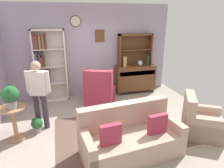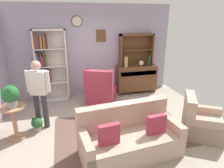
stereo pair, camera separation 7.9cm
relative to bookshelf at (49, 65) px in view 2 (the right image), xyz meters
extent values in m
cube|color=#9E9384|center=(1.35, -1.94, -1.08)|extent=(5.40, 4.60, 0.02)
cube|color=#A399AD|center=(1.35, 0.19, 0.33)|extent=(5.00, 0.06, 2.80)
cylinder|color=beige|center=(0.89, 0.14, 1.22)|extent=(0.28, 0.03, 0.28)
torus|color=#382314|center=(0.89, 0.14, 1.22)|extent=(0.31, 0.02, 0.31)
cube|color=brown|center=(1.60, 0.14, 0.79)|extent=(0.28, 0.03, 0.36)
cube|color=brown|center=(1.55, -2.24, -1.07)|extent=(2.92, 1.83, 0.01)
cube|color=silver|center=(-0.35, -0.01, -0.02)|extent=(0.04, 0.30, 2.10)
cube|color=silver|center=(0.51, -0.01, -0.02)|extent=(0.04, 0.30, 2.10)
cube|color=silver|center=(0.08, -0.01, 1.01)|extent=(0.90, 0.30, 0.04)
cube|color=silver|center=(0.08, -0.01, -1.05)|extent=(0.90, 0.30, 0.04)
cube|color=silver|center=(0.08, 0.13, -0.02)|extent=(0.90, 0.01, 2.10)
cube|color=silver|center=(0.08, -0.01, -0.53)|extent=(0.86, 0.30, 0.02)
cube|color=#723F7F|center=(-0.32, -0.03, -0.84)|extent=(0.03, 0.12, 0.37)
cube|color=gold|center=(-0.29, -0.03, -0.84)|extent=(0.02, 0.12, 0.37)
cube|color=#CC7233|center=(-0.24, -0.03, -0.80)|extent=(0.04, 0.11, 0.44)
cube|color=#3F3833|center=(-0.20, -0.03, -0.84)|extent=(0.04, 0.11, 0.36)
cube|color=silver|center=(0.08, -0.01, -0.02)|extent=(0.86, 0.30, 0.02)
cube|color=#723F7F|center=(-0.31, -0.03, -0.33)|extent=(0.04, 0.11, 0.37)
cube|color=#723F7F|center=(-0.26, -0.03, -0.33)|extent=(0.04, 0.21, 0.36)
cube|color=#723F7F|center=(-0.22, -0.03, -0.35)|extent=(0.04, 0.12, 0.33)
cube|color=#337247|center=(-0.18, -0.03, -0.31)|extent=(0.03, 0.13, 0.41)
cube|color=gold|center=(-0.14, -0.03, -0.37)|extent=(0.03, 0.17, 0.30)
cube|color=#723F7F|center=(-0.10, -0.03, -0.31)|extent=(0.04, 0.17, 0.42)
cube|color=#B22D33|center=(-0.05, -0.03, -0.32)|extent=(0.03, 0.20, 0.38)
cube|color=#B22D33|center=(-0.01, -0.03, -0.36)|extent=(0.03, 0.17, 0.30)
cube|color=#723F7F|center=(0.02, -0.03, -0.33)|extent=(0.02, 0.20, 0.38)
cube|color=silver|center=(0.08, -0.01, 0.48)|extent=(0.86, 0.30, 0.02)
cube|color=gold|center=(-0.31, -0.03, 0.19)|extent=(0.04, 0.10, 0.39)
cube|color=#284C8C|center=(-0.28, -0.03, 0.20)|extent=(0.03, 0.17, 0.42)
cube|color=#284C8C|center=(-0.24, -0.03, 0.14)|extent=(0.03, 0.11, 0.29)
cube|color=#B22D33|center=(-0.19, -0.03, 0.17)|extent=(0.04, 0.12, 0.37)
cube|color=#B22D33|center=(-0.15, -0.03, 0.13)|extent=(0.04, 0.18, 0.28)
cube|color=#3F3833|center=(-0.11, -0.03, 0.20)|extent=(0.03, 0.23, 0.43)
cube|color=#337247|center=(-0.07, -0.03, 0.14)|extent=(0.03, 0.12, 0.30)
cube|color=#CC7233|center=(-0.04, -0.03, 0.15)|extent=(0.03, 0.11, 0.32)
cube|color=#B22D33|center=(-0.32, -0.03, 0.71)|extent=(0.03, 0.13, 0.44)
cube|color=#337247|center=(-0.28, -0.03, 0.67)|extent=(0.03, 0.13, 0.35)
cube|color=#B22D33|center=(-0.23, -0.03, 0.68)|extent=(0.04, 0.17, 0.36)
cube|color=#284C8C|center=(-0.19, -0.03, 0.63)|extent=(0.03, 0.11, 0.28)
cube|color=#CC7233|center=(-0.15, -0.03, 0.67)|extent=(0.04, 0.17, 0.34)
cube|color=#3F3833|center=(-0.11, -0.03, 0.63)|extent=(0.03, 0.10, 0.28)
cube|color=gold|center=(-0.07, -0.03, 0.67)|extent=(0.04, 0.11, 0.35)
cube|color=#3F3833|center=(-0.02, -0.03, 0.71)|extent=(0.03, 0.22, 0.42)
cube|color=#B22D33|center=(0.01, -0.03, 0.71)|extent=(0.02, 0.14, 0.43)
cube|color=brown|center=(2.71, -0.08, -0.56)|extent=(1.30, 0.45, 0.82)
cube|color=brown|center=(2.11, -0.26, -1.02)|extent=(0.06, 0.06, 0.10)
cube|color=brown|center=(3.31, -0.26, -1.02)|extent=(0.06, 0.06, 0.10)
cube|color=brown|center=(2.11, 0.09, -1.02)|extent=(0.06, 0.06, 0.10)
cube|color=brown|center=(3.31, 0.09, -1.02)|extent=(0.06, 0.06, 0.10)
cube|color=#492C18|center=(2.71, -0.30, -0.36)|extent=(1.20, 0.01, 0.14)
cube|color=brown|center=(2.18, 0.00, 0.35)|extent=(0.04, 0.26, 1.00)
cube|color=brown|center=(3.24, 0.00, 0.35)|extent=(0.04, 0.26, 1.00)
cube|color=brown|center=(2.71, 0.00, 0.82)|extent=(1.10, 0.26, 0.06)
cube|color=brown|center=(2.71, 0.00, 0.35)|extent=(1.06, 0.26, 0.02)
cube|color=brown|center=(2.71, 0.12, 0.35)|extent=(1.10, 0.01, 1.00)
cylinder|color=tan|center=(2.32, -0.16, 0.01)|extent=(0.11, 0.11, 0.32)
ellipsoid|color=beige|center=(2.84, -0.15, -0.07)|extent=(0.15, 0.15, 0.17)
cylinder|color=#194223|center=(3.10, -0.17, 0.01)|extent=(0.07, 0.07, 0.32)
cube|color=tan|center=(1.45, -3.03, -0.86)|extent=(1.88, 1.03, 0.42)
cube|color=tan|center=(1.42, -2.71, -0.41)|extent=(1.81, 0.38, 0.48)
cube|color=tan|center=(0.63, -3.12, -0.77)|extent=(0.23, 0.86, 0.60)
cube|color=tan|center=(2.28, -2.95, -0.77)|extent=(0.23, 0.86, 0.60)
cube|color=#A33347|center=(1.02, -3.20, -0.47)|extent=(0.37, 0.14, 0.36)
cube|color=#A33347|center=(1.91, -3.11, -0.47)|extent=(0.37, 0.14, 0.36)
cube|color=white|center=(1.42, -2.71, -0.17)|extent=(0.38, 0.22, 0.00)
cube|color=tan|center=(3.15, -2.84, -0.87)|extent=(1.06, 1.05, 0.40)
cube|color=tan|center=(2.89, -2.69, -0.43)|extent=(0.54, 0.74, 0.48)
cube|color=tan|center=(2.99, -3.10, -0.80)|extent=(0.74, 0.52, 0.55)
cube|color=tan|center=(3.31, -2.58, -0.80)|extent=(0.74, 0.52, 0.55)
cube|color=#A33347|center=(1.42, -0.60, -0.86)|extent=(1.04, 1.05, 0.42)
cube|color=#A33347|center=(1.30, -0.87, -0.34)|extent=(0.79, 0.50, 0.63)
cube|color=#A33347|center=(1.62, -0.97, -0.24)|extent=(0.21, 0.30, 0.44)
cube|color=#A33347|center=(1.00, -0.69, -0.24)|extent=(0.21, 0.30, 0.44)
cylinder|color=#A87F56|center=(-0.67, -1.94, -0.36)|extent=(0.52, 0.52, 0.03)
cylinder|color=#A87F56|center=(-0.67, -1.94, -0.72)|extent=(0.08, 0.08, 0.69)
cylinder|color=#A87F56|center=(-0.67, -1.94, -1.06)|extent=(0.36, 0.36, 0.03)
cylinder|color=gray|center=(-0.65, -1.97, -0.27)|extent=(0.19, 0.19, 0.15)
sphere|color=#235B2D|center=(-0.65, -1.97, -0.06)|extent=(0.33, 0.33, 0.33)
ellipsoid|color=#235B2D|center=(-0.64, -2.09, -0.02)|extent=(0.10, 0.06, 0.23)
ellipsoid|color=#235B2D|center=(-0.67, -1.86, -0.02)|extent=(0.10, 0.06, 0.23)
ellipsoid|color=#235B2D|center=(-0.59, -1.88, -0.02)|extent=(0.10, 0.06, 0.23)
ellipsoid|color=#235B2D|center=(-0.61, -1.86, -0.02)|extent=(0.10, 0.06, 0.23)
cylinder|color=gray|center=(-0.27, -1.79, -1.01)|extent=(0.14, 0.14, 0.11)
sphere|color=#235B2D|center=(-0.27, -1.79, -0.86)|extent=(0.24, 0.24, 0.24)
ellipsoid|color=#235B2D|center=(-0.27, -1.71, -0.83)|extent=(0.07, 0.04, 0.17)
ellipsoid|color=#235B2D|center=(-0.34, -1.75, -0.83)|extent=(0.07, 0.04, 0.17)
cylinder|color=#38333D|center=(-0.25, -1.59, -0.66)|extent=(0.15, 0.15, 0.82)
cylinder|color=#38333D|center=(-0.08, -1.64, -0.66)|extent=(0.15, 0.15, 0.82)
cube|color=silver|center=(-0.16, -1.62, 0.01)|extent=(0.38, 0.29, 0.52)
sphere|color=tan|center=(-0.16, -1.62, 0.39)|extent=(0.25, 0.25, 0.20)
cylinder|color=silver|center=(-0.37, -1.55, 0.04)|extent=(0.10, 0.10, 0.48)
cylinder|color=silver|center=(0.05, -1.68, 0.04)|extent=(0.10, 0.10, 0.48)
cube|color=brown|center=(1.50, -1.99, -0.67)|extent=(0.80, 0.50, 0.03)
cube|color=brown|center=(1.13, -2.21, -0.88)|extent=(0.05, 0.05, 0.39)
cube|color=brown|center=(1.87, -2.21, -0.88)|extent=(0.05, 0.05, 0.39)
cube|color=brown|center=(1.13, -1.77, -0.88)|extent=(0.05, 0.05, 0.39)
cube|color=brown|center=(1.87, -1.77, -0.88)|extent=(0.05, 0.05, 0.39)
cube|color=#284C8C|center=(1.58, -2.05, -0.64)|extent=(0.20, 0.10, 0.02)
cube|color=#723F7F|center=(1.59, -2.04, -0.61)|extent=(0.15, 0.13, 0.03)
cube|color=#CC7233|center=(1.59, -2.05, -0.59)|extent=(0.19, 0.10, 0.02)
camera|label=1|loc=(0.29, -5.86, 1.36)|focal=31.48mm
camera|label=2|loc=(0.37, -5.88, 1.36)|focal=31.48mm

